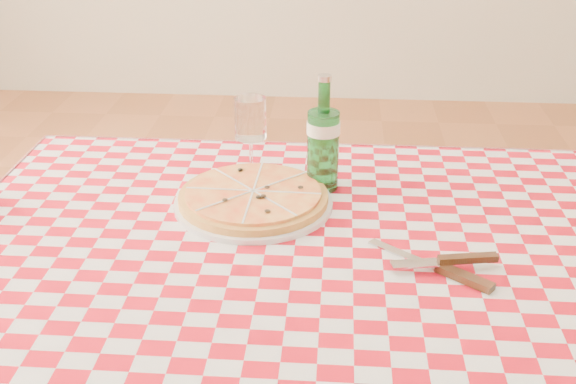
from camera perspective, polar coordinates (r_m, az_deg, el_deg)
name	(u,v)px	position (r m, az deg, el deg)	size (l,w,h in m)	color
dining_table	(296,280)	(1.39, 0.64, -6.98)	(1.20, 0.80, 0.75)	brown
tablecloth	(296,237)	(1.34, 0.66, -3.61)	(1.30, 0.90, 0.01)	maroon
pizza_plate	(253,196)	(1.44, -2.76, -0.34)	(0.32, 0.32, 0.04)	gold
water_bottle	(323,133)	(1.47, 2.80, 4.64)	(0.07, 0.07, 0.25)	#1A6826
wine_glass	(251,136)	(1.56, -2.96, 4.42)	(0.07, 0.07, 0.17)	white
cutlery	(438,263)	(1.26, 11.78, -5.52)	(0.26, 0.22, 0.03)	silver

